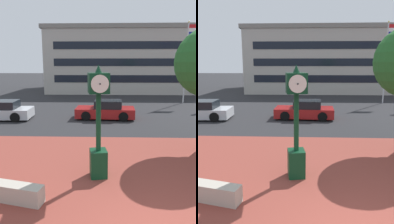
# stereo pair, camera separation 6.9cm
# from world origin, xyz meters

# --- Properties ---
(plaza_brick_paving) EXTENTS (44.00, 11.57, 0.01)m
(plaza_brick_paving) POSITION_xyz_m (0.00, 1.79, 0.00)
(plaza_brick_paving) COLOR brown
(plaza_brick_paving) RESTS_ON ground
(street_clock) EXTENTS (0.72, 0.76, 3.69)m
(street_clock) POSITION_xyz_m (-1.47, 3.35, 1.81)
(street_clock) COLOR #0C381E
(street_clock) RESTS_ON ground
(car_street_near) EXTENTS (4.33, 2.08, 1.28)m
(car_street_near) POSITION_xyz_m (-8.44, 11.38, 0.57)
(car_street_near) COLOR #B7BABF
(car_street_near) RESTS_ON ground
(car_street_mid) EXTENTS (4.09, 1.98, 1.28)m
(car_street_mid) POSITION_xyz_m (-1.22, 11.85, 0.57)
(car_street_mid) COLOR maroon
(car_street_mid) RESTS_ON ground
(flagpole_primary) EXTENTS (1.63, 0.14, 7.62)m
(flagpole_primary) POSITION_xyz_m (6.59, 18.78, 4.57)
(flagpole_primary) COLOR silver
(flagpole_primary) RESTS_ON ground
(civic_building) EXTENTS (27.38, 13.40, 8.47)m
(civic_building) POSITION_xyz_m (4.47, 31.13, 4.24)
(civic_building) COLOR #B2ADA3
(civic_building) RESTS_ON ground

